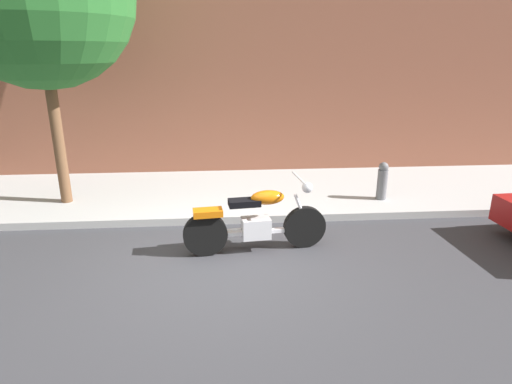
# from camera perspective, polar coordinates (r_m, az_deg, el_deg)

# --- Properties ---
(ground_plane) EXTENTS (60.00, 60.00, 0.00)m
(ground_plane) POSITION_cam_1_polar(r_m,az_deg,el_deg) (6.37, -4.86, -9.96)
(ground_plane) COLOR #38383D
(sidewalk) EXTENTS (21.76, 3.19, 0.14)m
(sidewalk) POSITION_cam_1_polar(r_m,az_deg,el_deg) (9.32, -4.81, -0.17)
(sidewalk) COLOR #AEAEAE
(sidewalk) RESTS_ON ground
(motorcycle) EXTENTS (2.25, 0.70, 1.17)m
(motorcycle) POSITION_cam_1_polar(r_m,az_deg,el_deg) (6.66, -0.03, -4.03)
(motorcycle) COLOR black
(motorcycle) RESTS_ON ground
(fire_hydrant) EXTENTS (0.20, 0.20, 0.91)m
(fire_hydrant) POSITION_cam_1_polar(r_m,az_deg,el_deg) (9.00, 16.38, 1.03)
(fire_hydrant) COLOR slate
(fire_hydrant) RESTS_ON ground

